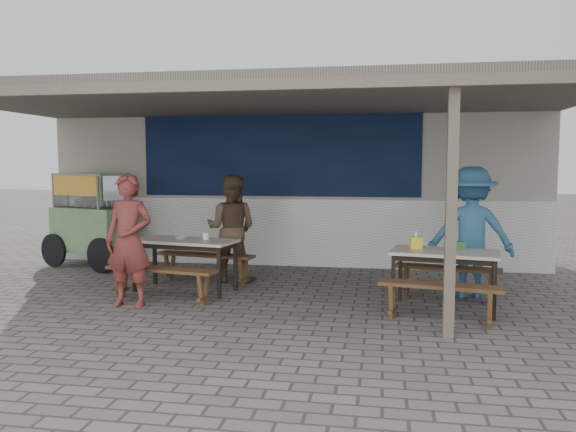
{
  "coord_description": "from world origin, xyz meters",
  "views": [
    {
      "loc": [
        1.65,
        -6.9,
        1.82
      ],
      "look_at": [
        0.33,
        0.9,
        1.09
      ],
      "focal_mm": 35.0,
      "sensor_mm": 36.0,
      "label": 1
    }
  ],
  "objects_px": {
    "donation_box": "(458,246)",
    "vendor_cart": "(92,216)",
    "bench_right_wall": "(448,275)",
    "condiment_jar": "(206,236)",
    "table_right": "(445,257)",
    "bench_right_street": "(440,294)",
    "tissue_box": "(416,242)",
    "condiment_bowl": "(181,237)",
    "patron_street_side": "(129,240)",
    "patron_wall_side": "(231,228)",
    "patron_right_table": "(471,233)",
    "table_left": "(185,245)",
    "bench_left_street": "(161,276)",
    "bench_left_wall": "(206,261)"
  },
  "relations": [
    {
      "from": "donation_box",
      "to": "vendor_cart",
      "type": "bearing_deg",
      "value": 161.84
    },
    {
      "from": "bench_right_wall",
      "to": "condiment_jar",
      "type": "relative_size",
      "value": 14.17
    },
    {
      "from": "table_right",
      "to": "bench_right_street",
      "type": "xyz_separation_m",
      "value": [
        -0.11,
        -0.58,
        -0.33
      ]
    },
    {
      "from": "tissue_box",
      "to": "condiment_bowl",
      "type": "relative_size",
      "value": 0.87
    },
    {
      "from": "patron_street_side",
      "to": "donation_box",
      "type": "relative_size",
      "value": 10.75
    },
    {
      "from": "donation_box",
      "to": "patron_wall_side",
      "type": "bearing_deg",
      "value": 160.65
    },
    {
      "from": "bench_right_wall",
      "to": "table_right",
      "type": "bearing_deg",
      "value": -90.0
    },
    {
      "from": "tissue_box",
      "to": "patron_right_table",
      "type": "bearing_deg",
      "value": 36.56
    },
    {
      "from": "table_left",
      "to": "patron_right_table",
      "type": "xyz_separation_m",
      "value": [
        3.97,
        0.29,
        0.22
      ]
    },
    {
      "from": "patron_street_side",
      "to": "donation_box",
      "type": "height_order",
      "value": "patron_street_side"
    },
    {
      "from": "vendor_cart",
      "to": "tissue_box",
      "type": "bearing_deg",
      "value": 0.23
    },
    {
      "from": "bench_right_street",
      "to": "patron_street_side",
      "type": "bearing_deg",
      "value": -171.36
    },
    {
      "from": "patron_street_side",
      "to": "bench_right_street",
      "type": "bearing_deg",
      "value": -0.0
    },
    {
      "from": "vendor_cart",
      "to": "condiment_jar",
      "type": "relative_size",
      "value": 21.28
    },
    {
      "from": "table_left",
      "to": "patron_street_side",
      "type": "distance_m",
      "value": 1.02
    },
    {
      "from": "table_right",
      "to": "tissue_box",
      "type": "height_order",
      "value": "tissue_box"
    },
    {
      "from": "table_left",
      "to": "vendor_cart",
      "type": "distance_m",
      "value": 2.83
    },
    {
      "from": "condiment_bowl",
      "to": "bench_left_street",
      "type": "bearing_deg",
      "value": -92.79
    },
    {
      "from": "patron_wall_side",
      "to": "condiment_jar",
      "type": "relative_size",
      "value": 16.55
    },
    {
      "from": "bench_left_wall",
      "to": "bench_right_street",
      "type": "relative_size",
      "value": 1.12
    },
    {
      "from": "table_left",
      "to": "bench_right_street",
      "type": "relative_size",
      "value": 1.09
    },
    {
      "from": "tissue_box",
      "to": "condiment_jar",
      "type": "relative_size",
      "value": 1.44
    },
    {
      "from": "table_left",
      "to": "bench_left_wall",
      "type": "xyz_separation_m",
      "value": [
        0.11,
        0.62,
        -0.33
      ]
    },
    {
      "from": "table_left",
      "to": "condiment_jar",
      "type": "distance_m",
      "value": 0.33
    },
    {
      "from": "patron_wall_side",
      "to": "bench_left_wall",
      "type": "bearing_deg",
      "value": 25.7
    },
    {
      "from": "table_right",
      "to": "condiment_jar",
      "type": "relative_size",
      "value": 13.94
    },
    {
      "from": "bench_left_street",
      "to": "donation_box",
      "type": "distance_m",
      "value": 3.87
    },
    {
      "from": "donation_box",
      "to": "condiment_bowl",
      "type": "xyz_separation_m",
      "value": [
        -3.8,
        0.42,
        -0.03
      ]
    },
    {
      "from": "table_left",
      "to": "donation_box",
      "type": "xyz_separation_m",
      "value": [
        3.72,
        -0.36,
        0.13
      ]
    },
    {
      "from": "table_left",
      "to": "bench_right_wall",
      "type": "bearing_deg",
      "value": 11.41
    },
    {
      "from": "bench_left_wall",
      "to": "donation_box",
      "type": "distance_m",
      "value": 3.78
    },
    {
      "from": "donation_box",
      "to": "condiment_jar",
      "type": "xyz_separation_m",
      "value": [
        -3.43,
        0.42,
        -0.0
      ]
    },
    {
      "from": "bench_left_street",
      "to": "bench_left_wall",
      "type": "height_order",
      "value": "same"
    },
    {
      "from": "table_left",
      "to": "patron_street_side",
      "type": "relative_size",
      "value": 0.91
    },
    {
      "from": "patron_wall_side",
      "to": "donation_box",
      "type": "bearing_deg",
      "value": 163.11
    },
    {
      "from": "bench_right_street",
      "to": "tissue_box",
      "type": "distance_m",
      "value": 0.94
    },
    {
      "from": "patron_wall_side",
      "to": "bench_right_wall",
      "type": "bearing_deg",
      "value": 170.54
    },
    {
      "from": "bench_right_wall",
      "to": "patron_right_table",
      "type": "bearing_deg",
      "value": 41.04
    },
    {
      "from": "bench_right_wall",
      "to": "donation_box",
      "type": "height_order",
      "value": "donation_box"
    },
    {
      "from": "table_left",
      "to": "donation_box",
      "type": "relative_size",
      "value": 9.8
    },
    {
      "from": "bench_left_wall",
      "to": "bench_right_wall",
      "type": "distance_m",
      "value": 3.59
    },
    {
      "from": "table_right",
      "to": "vendor_cart",
      "type": "xyz_separation_m",
      "value": [
        -5.86,
        2.09,
        0.23
      ]
    },
    {
      "from": "table_right",
      "to": "patron_street_side",
      "type": "distance_m",
      "value": 3.99
    },
    {
      "from": "patron_street_side",
      "to": "bench_left_street",
      "type": "bearing_deg",
      "value": 46.43
    },
    {
      "from": "condiment_jar",
      "to": "table_right",
      "type": "bearing_deg",
      "value": -9.16
    },
    {
      "from": "patron_wall_side",
      "to": "tissue_box",
      "type": "relative_size",
      "value": 11.49
    },
    {
      "from": "bench_left_street",
      "to": "bench_right_street",
      "type": "bearing_deg",
      "value": 2.98
    },
    {
      "from": "bench_left_street",
      "to": "bench_right_street",
      "type": "distance_m",
      "value": 3.58
    },
    {
      "from": "bench_left_street",
      "to": "condiment_jar",
      "type": "bearing_deg",
      "value": 69.03
    },
    {
      "from": "table_right",
      "to": "bench_right_wall",
      "type": "xyz_separation_m",
      "value": [
        0.11,
        0.58,
        -0.33
      ]
    }
  ]
}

